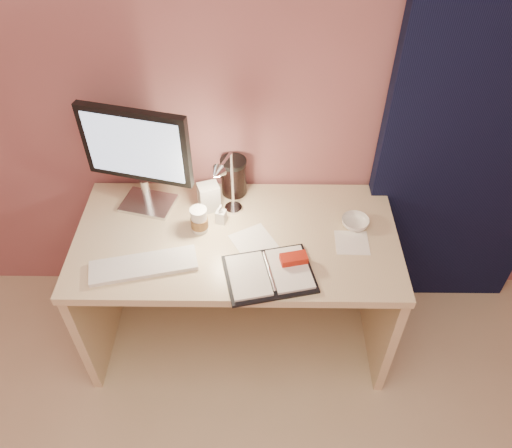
{
  "coord_description": "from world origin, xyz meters",
  "views": [
    {
      "loc": [
        0.1,
        -0.13,
        2.27
      ],
      "look_at": [
        0.09,
        1.33,
        0.85
      ],
      "focal_mm": 35.0,
      "sensor_mm": 36.0,
      "label": 1
    }
  ],
  "objects_px": {
    "desk": "(238,258)",
    "lotion_bottle": "(221,214)",
    "coffee_cup": "(199,221)",
    "desk_lamp": "(238,185)",
    "product_box": "(209,197)",
    "monitor": "(138,151)",
    "dark_jar": "(234,178)",
    "planner": "(271,272)",
    "bowl": "(355,222)",
    "keyboard": "(144,265)"
  },
  "relations": [
    {
      "from": "planner",
      "to": "lotion_bottle",
      "type": "relative_size",
      "value": 4.16
    },
    {
      "from": "bowl",
      "to": "product_box",
      "type": "distance_m",
      "value": 0.66
    },
    {
      "from": "keyboard",
      "to": "bowl",
      "type": "distance_m",
      "value": 0.92
    },
    {
      "from": "planner",
      "to": "product_box",
      "type": "relative_size",
      "value": 2.92
    },
    {
      "from": "monitor",
      "to": "desk_lamp",
      "type": "xyz_separation_m",
      "value": [
        0.42,
        -0.1,
        -0.09
      ]
    },
    {
      "from": "desk",
      "to": "desk_lamp",
      "type": "relative_size",
      "value": 4.14
    },
    {
      "from": "bowl",
      "to": "dark_jar",
      "type": "height_order",
      "value": "dark_jar"
    },
    {
      "from": "desk_lamp",
      "to": "lotion_bottle",
      "type": "bearing_deg",
      "value": -155.54
    },
    {
      "from": "coffee_cup",
      "to": "product_box",
      "type": "height_order",
      "value": "product_box"
    },
    {
      "from": "bowl",
      "to": "keyboard",
      "type": "bearing_deg",
      "value": -164.35
    },
    {
      "from": "dark_jar",
      "to": "product_box",
      "type": "distance_m",
      "value": 0.16
    },
    {
      "from": "monitor",
      "to": "bowl",
      "type": "height_order",
      "value": "monitor"
    },
    {
      "from": "product_box",
      "to": "desk_lamp",
      "type": "distance_m",
      "value": 0.22
    },
    {
      "from": "desk",
      "to": "lotion_bottle",
      "type": "bearing_deg",
      "value": 170.26
    },
    {
      "from": "lotion_bottle",
      "to": "product_box",
      "type": "bearing_deg",
      "value": 123.08
    },
    {
      "from": "keyboard",
      "to": "desk_lamp",
      "type": "bearing_deg",
      "value": 22.32
    },
    {
      "from": "keyboard",
      "to": "lotion_bottle",
      "type": "relative_size",
      "value": 4.56
    },
    {
      "from": "product_box",
      "to": "bowl",
      "type": "bearing_deg",
      "value": -29.06
    },
    {
      "from": "lotion_bottle",
      "to": "dark_jar",
      "type": "bearing_deg",
      "value": 76.59
    },
    {
      "from": "desk",
      "to": "product_box",
      "type": "height_order",
      "value": "product_box"
    },
    {
      "from": "keyboard",
      "to": "coffee_cup",
      "type": "relative_size",
      "value": 3.55
    },
    {
      "from": "bowl",
      "to": "product_box",
      "type": "height_order",
      "value": "product_box"
    },
    {
      "from": "desk",
      "to": "dark_jar",
      "type": "bearing_deg",
      "value": 95.4
    },
    {
      "from": "dark_jar",
      "to": "planner",
      "type": "bearing_deg",
      "value": -71.53
    },
    {
      "from": "coffee_cup",
      "to": "lotion_bottle",
      "type": "height_order",
      "value": "coffee_cup"
    },
    {
      "from": "lotion_bottle",
      "to": "dark_jar",
      "type": "xyz_separation_m",
      "value": [
        0.05,
        0.21,
        0.04
      ]
    },
    {
      "from": "monitor",
      "to": "product_box",
      "type": "bearing_deg",
      "value": 10.17
    },
    {
      "from": "bowl",
      "to": "product_box",
      "type": "xyz_separation_m",
      "value": [
        -0.65,
        0.11,
        0.05
      ]
    },
    {
      "from": "coffee_cup",
      "to": "product_box",
      "type": "distance_m",
      "value": 0.15
    },
    {
      "from": "desk",
      "to": "keyboard",
      "type": "relative_size",
      "value": 3.25
    },
    {
      "from": "product_box",
      "to": "desk",
      "type": "bearing_deg",
      "value": -58.04
    },
    {
      "from": "keyboard",
      "to": "product_box",
      "type": "distance_m",
      "value": 0.43
    },
    {
      "from": "keyboard",
      "to": "desk",
      "type": "bearing_deg",
      "value": 21.45
    },
    {
      "from": "planner",
      "to": "product_box",
      "type": "bearing_deg",
      "value": 112.84
    },
    {
      "from": "coffee_cup",
      "to": "dark_jar",
      "type": "relative_size",
      "value": 0.73
    },
    {
      "from": "keyboard",
      "to": "dark_jar",
      "type": "bearing_deg",
      "value": 40.42
    },
    {
      "from": "product_box",
      "to": "desk_lamp",
      "type": "bearing_deg",
      "value": -51.0
    },
    {
      "from": "desk_lamp",
      "to": "coffee_cup",
      "type": "bearing_deg",
      "value": -140.2
    },
    {
      "from": "keyboard",
      "to": "dark_jar",
      "type": "distance_m",
      "value": 0.59
    },
    {
      "from": "coffee_cup",
      "to": "product_box",
      "type": "xyz_separation_m",
      "value": [
        0.03,
        0.14,
        0.01
      ]
    },
    {
      "from": "monitor",
      "to": "product_box",
      "type": "height_order",
      "value": "monitor"
    },
    {
      "from": "keyboard",
      "to": "lotion_bottle",
      "type": "xyz_separation_m",
      "value": [
        0.3,
        0.27,
        0.04
      ]
    },
    {
      "from": "keyboard",
      "to": "lotion_bottle",
      "type": "height_order",
      "value": "lotion_bottle"
    },
    {
      "from": "keyboard",
      "to": "coffee_cup",
      "type": "bearing_deg",
      "value": 32.38
    },
    {
      "from": "planner",
      "to": "dark_jar",
      "type": "height_order",
      "value": "dark_jar"
    },
    {
      "from": "coffee_cup",
      "to": "desk_lamp",
      "type": "relative_size",
      "value": 0.36
    },
    {
      "from": "product_box",
      "to": "monitor",
      "type": "bearing_deg",
      "value": 156.25
    },
    {
      "from": "desk",
      "to": "monitor",
      "type": "height_order",
      "value": "monitor"
    },
    {
      "from": "keyboard",
      "to": "bowl",
      "type": "bearing_deg",
      "value": 2.49
    },
    {
      "from": "bowl",
      "to": "lotion_bottle",
      "type": "xyz_separation_m",
      "value": [
        -0.59,
        0.02,
        0.03
      ]
    }
  ]
}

